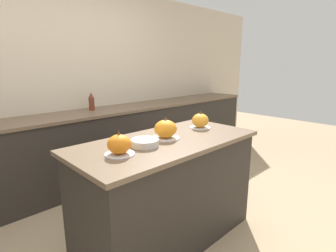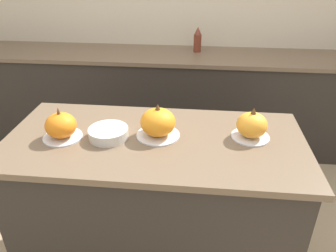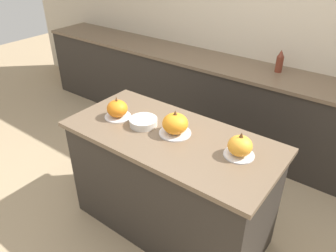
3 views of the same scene
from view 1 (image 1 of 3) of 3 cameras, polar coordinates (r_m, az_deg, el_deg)
The scene contains 9 objects.
ground_plane at distance 2.53m, azimuth -0.19°, elevation -23.00°, with size 12.00×12.00×0.00m, color tan.
wall_back at distance 3.58m, azimuth -20.92°, elevation 8.50°, with size 8.00×0.06×2.50m.
kitchen_island at distance 2.29m, azimuth -0.20°, elevation -13.82°, with size 1.57×0.75×0.90m.
back_counter at distance 3.43m, azimuth -17.62°, elevation -4.88°, with size 6.00×0.60×0.93m.
pumpkin_cake_left at distance 1.79m, azimuth -10.57°, elevation -4.10°, with size 0.20×0.20×0.18m.
pumpkin_cake_center at distance 2.14m, azimuth -0.54°, elevation -0.77°, with size 0.23×0.23×0.18m.
pumpkin_cake_right at distance 2.51m, azimuth 7.03°, elevation 1.10°, with size 0.20×0.20×0.17m.
bottle_tall at distance 3.47m, azimuth -16.32°, elevation 5.13°, with size 0.07×0.07×0.23m.
mixing_bowl at distance 1.95m, azimuth -5.03°, elevation -3.66°, with size 0.21×0.21×0.05m.
Camera 1 is at (-1.41, -1.47, 1.50)m, focal length 28.00 mm.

